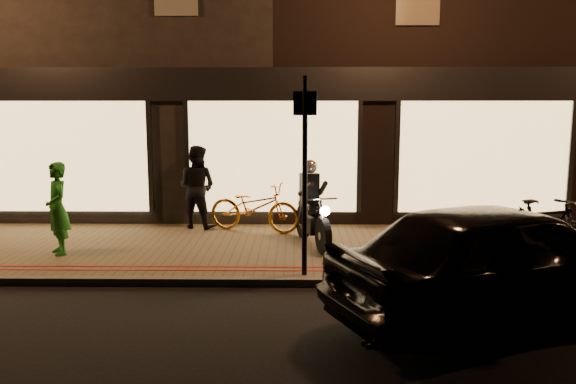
% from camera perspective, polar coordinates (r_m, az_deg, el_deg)
% --- Properties ---
extents(ground, '(90.00, 90.00, 0.00)m').
position_cam_1_polar(ground, '(8.52, -2.58, -9.61)').
color(ground, black).
rests_on(ground, ground).
extents(sidewalk, '(50.00, 4.00, 0.12)m').
position_cam_1_polar(sidewalk, '(10.42, -1.93, -5.87)').
color(sidewalk, brown).
rests_on(sidewalk, ground).
extents(kerb_stone, '(50.00, 0.14, 0.12)m').
position_cam_1_polar(kerb_stone, '(8.55, -2.56, -9.12)').
color(kerb_stone, '#59544C').
rests_on(kerb_stone, ground).
extents(red_kerb_lines, '(50.00, 0.26, 0.01)m').
position_cam_1_polar(red_kerb_lines, '(9.01, -2.38, -7.78)').
color(red_kerb_lines, maroon).
rests_on(red_kerb_lines, sidewalk).
extents(building_row, '(48.00, 10.11, 8.50)m').
position_cam_1_polar(building_row, '(17.15, -0.85, 13.86)').
color(building_row, black).
rests_on(building_row, ground).
extents(motorcycle, '(0.73, 1.90, 1.59)m').
position_cam_1_polar(motorcycle, '(10.42, 2.46, -2.08)').
color(motorcycle, black).
rests_on(motorcycle, sidewalk).
extents(sign_post, '(0.35, 0.09, 3.00)m').
position_cam_1_polar(sign_post, '(8.38, 1.71, 2.67)').
color(sign_post, black).
rests_on(sign_post, sidewalk).
extents(bicycle_gold, '(2.07, 1.26, 1.03)m').
position_cam_1_polar(bicycle_gold, '(11.56, -3.45, -1.54)').
color(bicycle_gold, orange).
rests_on(bicycle_gold, sidewalk).
extents(bicycle_dark, '(2.05, 1.15, 1.18)m').
position_cam_1_polar(bicycle_dark, '(9.43, 24.62, -4.13)').
color(bicycle_dark, black).
rests_on(bicycle_dark, sidewalk).
extents(person_green, '(0.66, 0.70, 1.61)m').
position_cam_1_polar(person_green, '(10.52, -22.38, -1.56)').
color(person_green, '#207A21').
rests_on(person_green, sidewalk).
extents(person_dark, '(1.02, 0.91, 1.75)m').
position_cam_1_polar(person_dark, '(12.03, -9.26, 0.51)').
color(person_dark, black).
rests_on(person_dark, sidewalk).
extents(parked_car, '(4.90, 3.53, 1.55)m').
position_cam_1_polar(parked_car, '(7.51, 21.14, -6.53)').
color(parked_car, black).
rests_on(parked_car, ground).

